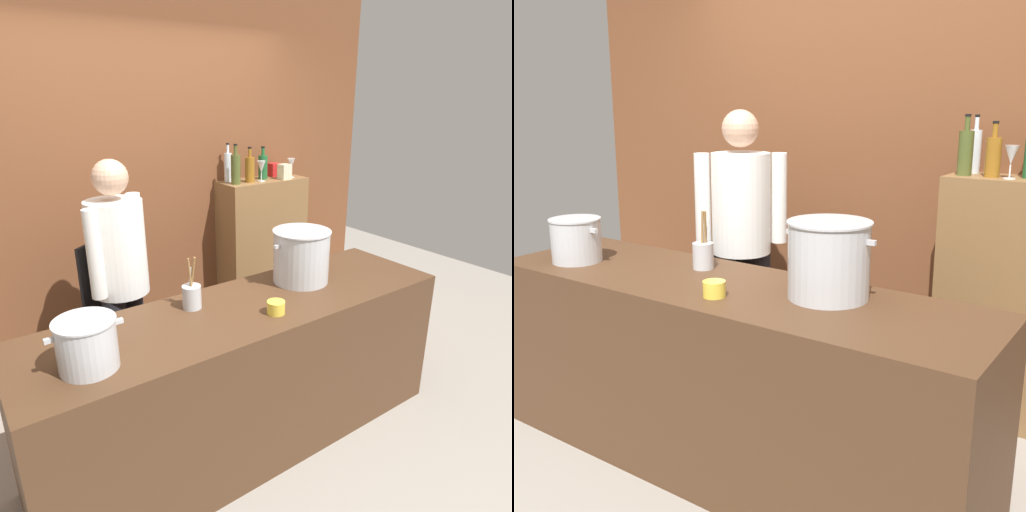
% 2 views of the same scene
% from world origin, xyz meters
% --- Properties ---
extents(ground_plane, '(8.00, 8.00, 0.00)m').
position_xyz_m(ground_plane, '(0.00, 0.00, 0.00)').
color(ground_plane, gray).
extents(brick_back_panel, '(4.40, 0.10, 3.00)m').
position_xyz_m(brick_back_panel, '(0.00, 1.40, 1.50)').
color(brick_back_panel, brown).
rests_on(brick_back_panel, ground_plane).
extents(prep_counter, '(2.47, 0.70, 0.90)m').
position_xyz_m(prep_counter, '(0.00, 0.00, 0.45)').
color(prep_counter, '#472D1C').
rests_on(prep_counter, ground_plane).
extents(bar_cabinet, '(0.76, 0.32, 1.33)m').
position_xyz_m(bar_cabinet, '(0.98, 1.19, 0.66)').
color(bar_cabinet, brown).
rests_on(bar_cabinet, ground_plane).
extents(chef, '(0.45, 0.42, 1.66)m').
position_xyz_m(chef, '(-0.46, 0.72, 0.96)').
color(chef, black).
rests_on(chef, ground_plane).
extents(stockpot_large, '(0.42, 0.36, 0.33)m').
position_xyz_m(stockpot_large, '(0.48, 0.10, 1.06)').
color(stockpot_large, '#B7BABF').
rests_on(stockpot_large, prep_counter).
extents(stockpot_small, '(0.32, 0.26, 0.23)m').
position_xyz_m(stockpot_small, '(-0.89, -0.11, 1.01)').
color(stockpot_small, '#B7BABF').
rests_on(stockpot_small, prep_counter).
extents(utensil_crock, '(0.10, 0.10, 0.29)m').
position_xyz_m(utensil_crock, '(-0.26, 0.15, 0.97)').
color(utensil_crock, '#B7BABF').
rests_on(utensil_crock, prep_counter).
extents(butter_jar, '(0.10, 0.10, 0.07)m').
position_xyz_m(butter_jar, '(0.07, -0.17, 0.93)').
color(butter_jar, yellow).
rests_on(butter_jar, prep_counter).
extents(wine_bottle_clear, '(0.06, 0.06, 0.31)m').
position_xyz_m(wine_bottle_clear, '(0.70, 1.28, 1.45)').
color(wine_bottle_clear, silver).
rests_on(wine_bottle_clear, bar_cabinet).
extents(wine_bottle_amber, '(0.08, 0.08, 0.28)m').
position_xyz_m(wine_bottle_amber, '(0.83, 1.15, 1.43)').
color(wine_bottle_amber, '#8C5919').
rests_on(wine_bottle_amber, bar_cabinet).
extents(wine_bottle_olive, '(0.08, 0.08, 0.31)m').
position_xyz_m(wine_bottle_olive, '(0.69, 1.15, 1.45)').
color(wine_bottle_olive, '#475123').
rests_on(wine_bottle_olive, bar_cabinet).
extents(wine_glass_wide, '(0.07, 0.07, 0.17)m').
position_xyz_m(wine_glass_wide, '(0.92, 1.13, 1.44)').
color(wine_glass_wide, silver).
rests_on(wine_glass_wide, bar_cabinet).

